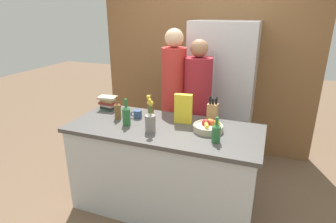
{
  "coord_description": "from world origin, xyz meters",
  "views": [
    {
      "loc": [
        0.92,
        -2.34,
        1.98
      ],
      "look_at": [
        0.0,
        0.1,
        1.04
      ],
      "focal_mm": 30.0,
      "sensor_mm": 36.0,
      "label": 1
    }
  ],
  "objects_px": {
    "book_stack": "(108,103)",
    "person_at_sink": "(174,95)",
    "cereal_box": "(183,109)",
    "bottle_vinegar": "(216,132)",
    "bottle_oil": "(151,108)",
    "bottle_water": "(118,110)",
    "fruit_bowl": "(209,126)",
    "coffee_mug": "(137,114)",
    "bottle_wine": "(126,115)",
    "refrigerator": "(221,94)",
    "flower_vase": "(150,121)",
    "person_in_blue": "(197,104)",
    "knife_block": "(212,112)"
  },
  "relations": [
    {
      "from": "bottle_vinegar",
      "to": "book_stack",
      "type": "bearing_deg",
      "value": 162.87
    },
    {
      "from": "cereal_box",
      "to": "bottle_wine",
      "type": "xyz_separation_m",
      "value": [
        -0.5,
        -0.25,
        -0.04
      ]
    },
    {
      "from": "fruit_bowl",
      "to": "bottle_oil",
      "type": "xyz_separation_m",
      "value": [
        -0.66,
        0.16,
        0.05
      ]
    },
    {
      "from": "bottle_oil",
      "to": "bottle_water",
      "type": "height_order",
      "value": "bottle_water"
    },
    {
      "from": "book_stack",
      "to": "person_at_sink",
      "type": "bearing_deg",
      "value": 32.33
    },
    {
      "from": "bottle_vinegar",
      "to": "bottle_wine",
      "type": "xyz_separation_m",
      "value": [
        -0.9,
        0.07,
        0.02
      ]
    },
    {
      "from": "cereal_box",
      "to": "bottle_vinegar",
      "type": "distance_m",
      "value": 0.51
    },
    {
      "from": "bottle_oil",
      "to": "person_in_blue",
      "type": "xyz_separation_m",
      "value": [
        0.39,
        0.45,
        -0.05
      ]
    },
    {
      "from": "bottle_wine",
      "to": "person_in_blue",
      "type": "height_order",
      "value": "person_in_blue"
    },
    {
      "from": "book_stack",
      "to": "bottle_oil",
      "type": "relative_size",
      "value": 0.9
    },
    {
      "from": "cereal_box",
      "to": "book_stack",
      "type": "relative_size",
      "value": 1.39
    },
    {
      "from": "knife_block",
      "to": "bottle_vinegar",
      "type": "bearing_deg",
      "value": -73.92
    },
    {
      "from": "fruit_bowl",
      "to": "bottle_vinegar",
      "type": "relative_size",
      "value": 1.24
    },
    {
      "from": "cereal_box",
      "to": "bottle_water",
      "type": "distance_m",
      "value": 0.68
    },
    {
      "from": "flower_vase",
      "to": "cereal_box",
      "type": "bearing_deg",
      "value": 55.48
    },
    {
      "from": "refrigerator",
      "to": "bottle_oil",
      "type": "distance_m",
      "value": 1.18
    },
    {
      "from": "book_stack",
      "to": "fruit_bowl",
      "type": "bearing_deg",
      "value": -9.22
    },
    {
      "from": "coffee_mug",
      "to": "bottle_vinegar",
      "type": "relative_size",
      "value": 0.51
    },
    {
      "from": "cereal_box",
      "to": "bottle_vinegar",
      "type": "bearing_deg",
      "value": -38.71
    },
    {
      "from": "person_in_blue",
      "to": "bottle_water",
      "type": "bearing_deg",
      "value": -127.24
    },
    {
      "from": "refrigerator",
      "to": "flower_vase",
      "type": "distance_m",
      "value": 1.46
    },
    {
      "from": "person_at_sink",
      "to": "coffee_mug",
      "type": "bearing_deg",
      "value": -116.22
    },
    {
      "from": "person_in_blue",
      "to": "knife_block",
      "type": "bearing_deg",
      "value": -46.07
    },
    {
      "from": "knife_block",
      "to": "person_at_sink",
      "type": "relative_size",
      "value": 0.15
    },
    {
      "from": "cereal_box",
      "to": "bottle_oil",
      "type": "height_order",
      "value": "cereal_box"
    },
    {
      "from": "person_in_blue",
      "to": "coffee_mug",
      "type": "bearing_deg",
      "value": -123.02
    },
    {
      "from": "fruit_bowl",
      "to": "bottle_oil",
      "type": "height_order",
      "value": "bottle_oil"
    },
    {
      "from": "knife_block",
      "to": "bottle_wine",
      "type": "bearing_deg",
      "value": -153.68
    },
    {
      "from": "person_in_blue",
      "to": "refrigerator",
      "type": "bearing_deg",
      "value": 83.18
    },
    {
      "from": "knife_block",
      "to": "bottle_vinegar",
      "type": "distance_m",
      "value": 0.46
    },
    {
      "from": "bottle_water",
      "to": "person_at_sink",
      "type": "bearing_deg",
      "value": 57.78
    },
    {
      "from": "coffee_mug",
      "to": "bottle_wine",
      "type": "height_order",
      "value": "bottle_wine"
    },
    {
      "from": "bottle_wine",
      "to": "bottle_oil",
      "type": "bearing_deg",
      "value": 67.6
    },
    {
      "from": "flower_vase",
      "to": "person_at_sink",
      "type": "xyz_separation_m",
      "value": [
        -0.06,
        0.81,
        0.01
      ]
    },
    {
      "from": "flower_vase",
      "to": "bottle_water",
      "type": "xyz_separation_m",
      "value": [
        -0.45,
        0.18,
        -0.01
      ]
    },
    {
      "from": "coffee_mug",
      "to": "bottle_water",
      "type": "distance_m",
      "value": 0.21
    },
    {
      "from": "bottle_vinegar",
      "to": "bottle_water",
      "type": "xyz_separation_m",
      "value": [
        -1.06,
        0.18,
        0.01
      ]
    },
    {
      "from": "refrigerator",
      "to": "bottle_oil",
      "type": "height_order",
      "value": "refrigerator"
    },
    {
      "from": "book_stack",
      "to": "bottle_vinegar",
      "type": "distance_m",
      "value": 1.37
    },
    {
      "from": "bottle_oil",
      "to": "bottle_water",
      "type": "xyz_separation_m",
      "value": [
        -0.29,
        -0.18,
        0.0
      ]
    },
    {
      "from": "refrigerator",
      "to": "person_in_blue",
      "type": "distance_m",
      "value": 0.61
    },
    {
      "from": "bottle_wine",
      "to": "bottle_water",
      "type": "bearing_deg",
      "value": 144.52
    },
    {
      "from": "book_stack",
      "to": "knife_block",
      "type": "bearing_deg",
      "value": 2.05
    },
    {
      "from": "cereal_box",
      "to": "coffee_mug",
      "type": "relative_size",
      "value": 2.58
    },
    {
      "from": "knife_block",
      "to": "bottle_water",
      "type": "relative_size",
      "value": 1.12
    },
    {
      "from": "cereal_box",
      "to": "coffee_mug",
      "type": "distance_m",
      "value": 0.5
    },
    {
      "from": "book_stack",
      "to": "refrigerator",
      "type": "bearing_deg",
      "value": 42.44
    },
    {
      "from": "bottle_oil",
      "to": "person_in_blue",
      "type": "height_order",
      "value": "person_in_blue"
    },
    {
      "from": "knife_block",
      "to": "bottle_vinegar",
      "type": "height_order",
      "value": "knife_block"
    },
    {
      "from": "cereal_box",
      "to": "bottle_vinegar",
      "type": "height_order",
      "value": "cereal_box"
    }
  ]
}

